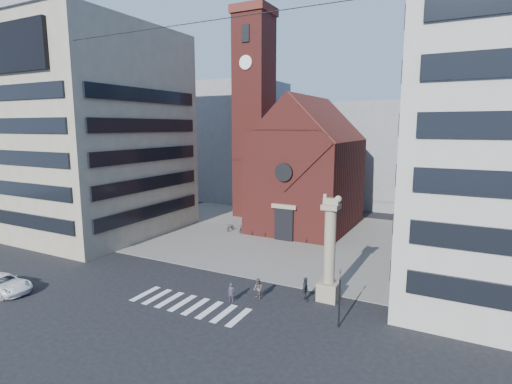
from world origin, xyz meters
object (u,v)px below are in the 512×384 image
Objects in this scene: pedestrian_0 at (231,293)px; scooter_0 at (231,227)px; traffic_light at (340,296)px; pedestrian_2 at (305,289)px; pedestrian_1 at (258,289)px; lion_column at (330,259)px; white_car at (3,284)px.

pedestrian_0 reaches higher than scooter_0.
traffic_light reaches higher than pedestrian_2.
pedestrian_1 is 0.88× the size of pedestrian_2.
traffic_light is 2.19× the size of pedestrian_2.
lion_column is at bearing 60.82° from pedestrian_1.
white_car is (-24.88, -11.33, -2.71)m from lion_column.
pedestrian_2 is at bearing -146.52° from lion_column.
pedestrian_0 is 21.94m from scooter_0.
lion_column reaches higher than traffic_light.
scooter_0 is at bearing 33.85° from pedestrian_2.
pedestrian_1 reaches higher than scooter_0.
pedestrian_0 is at bearing -149.61° from lion_column.
pedestrian_1 is (1.67, 1.46, 0.08)m from pedestrian_0.
white_car is 19.52m from pedestrian_0.
scooter_0 is (-11.40, 18.74, -0.23)m from pedestrian_0.
pedestrian_2 reaches higher than pedestrian_0.
traffic_light is at bearing -63.54° from lion_column.
pedestrian_1 is 3.81m from pedestrian_2.
pedestrian_2 is (-1.61, -1.06, -2.47)m from lion_column.
lion_column reaches higher than pedestrian_2.
pedestrian_2 reaches higher than white_car.
white_car is 25.44m from pedestrian_2.
white_car is at bearing 101.31° from pedestrian_2.
scooter_0 is at bearing 137.11° from traffic_light.
white_car is at bearing -164.85° from pedestrian_0.
pedestrian_1 is at bearing 168.31° from traffic_light.
scooter_0 is at bearing 140.96° from lion_column.
traffic_light is at bearing -46.30° from scooter_0.
lion_column is 5.58× the size of pedestrian_0.
traffic_light is 27.90m from white_car.
traffic_light is (1.99, -4.00, -1.17)m from lion_column.
pedestrian_1 is at bearing -56.31° from scooter_0.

